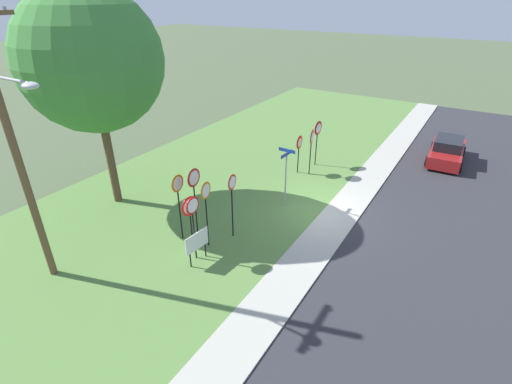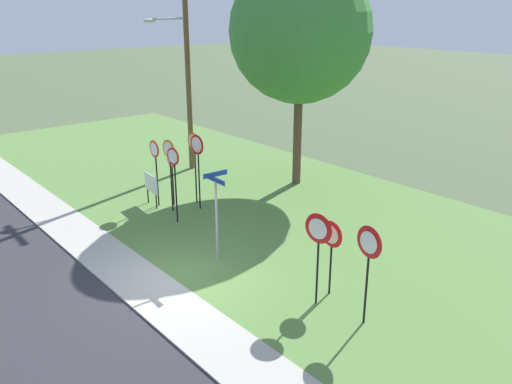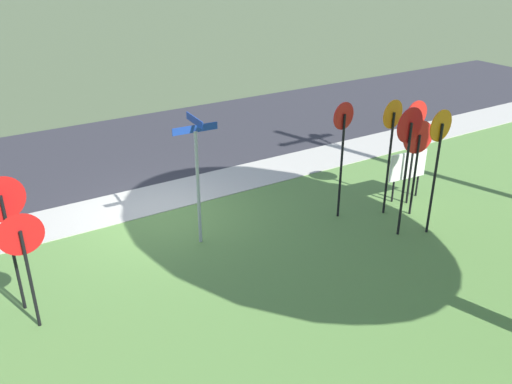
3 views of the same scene
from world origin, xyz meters
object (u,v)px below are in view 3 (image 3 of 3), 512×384
at_px(stop_sign_center_tall, 417,147).
at_px(yield_sign_near_left, 23,245).
at_px(stop_sign_far_right, 438,146).
at_px(street_name_post, 197,170).
at_px(stop_sign_near_left, 415,131).
at_px(stop_sign_far_center, 343,137).
at_px(yield_sign_far_left, 4,212).
at_px(stop_sign_near_right, 391,134).
at_px(stop_sign_far_left, 408,144).
at_px(notice_board, 408,168).

relative_size(stop_sign_center_tall, yield_sign_near_left, 1.09).
bearing_deg(stop_sign_far_right, street_name_post, -31.10).
relative_size(yield_sign_near_left, street_name_post, 0.75).
distance_m(stop_sign_near_left, stop_sign_far_center, 1.94).
distance_m(yield_sign_near_left, yield_sign_far_left, 0.73).
relative_size(stop_sign_center_tall, yield_sign_far_left, 0.91).
distance_m(stop_sign_far_center, stop_sign_far_right, 2.04).
distance_m(stop_sign_far_right, yield_sign_far_left, 8.40).
relative_size(stop_sign_near_left, stop_sign_near_right, 0.94).
bearing_deg(yield_sign_far_left, stop_sign_center_tall, 163.88).
distance_m(stop_sign_far_left, stop_sign_center_tall, 1.20).
distance_m(stop_sign_near_left, yield_sign_far_left, 8.92).
relative_size(stop_sign_near_left, stop_sign_far_left, 0.90).
height_order(yield_sign_far_left, notice_board, yield_sign_far_left).
height_order(stop_sign_near_left, stop_sign_center_tall, stop_sign_near_left).
height_order(stop_sign_center_tall, notice_board, stop_sign_center_tall).
relative_size(stop_sign_far_left, stop_sign_far_right, 1.03).
distance_m(street_name_post, notice_board, 5.45).
xyz_separation_m(stop_sign_far_center, street_name_post, (3.29, -0.62, -0.28)).
height_order(yield_sign_near_left, street_name_post, street_name_post).
relative_size(stop_sign_far_center, notice_board, 2.20).
bearing_deg(stop_sign_center_tall, stop_sign_near_right, -24.91).
height_order(stop_sign_far_left, notice_board, stop_sign_far_left).
xyz_separation_m(yield_sign_near_left, yield_sign_far_left, (0.12, -0.64, 0.33)).
bearing_deg(stop_sign_near_right, stop_sign_center_tall, 136.54).
xyz_separation_m(stop_sign_far_left, street_name_post, (3.87, -1.99, -0.43)).
height_order(stop_sign_center_tall, street_name_post, street_name_post).
xyz_separation_m(stop_sign_far_right, yield_sign_far_left, (8.19, -1.84, -0.14)).
bearing_deg(notice_board, street_name_post, -3.00).
bearing_deg(stop_sign_far_left, notice_board, -143.25).
relative_size(stop_sign_far_left, street_name_post, 1.03).
bearing_deg(stop_sign_near_right, stop_sign_far_center, -30.98).
relative_size(stop_sign_near_right, yield_sign_near_left, 1.31).
height_order(stop_sign_near_right, stop_sign_center_tall, stop_sign_near_right).
bearing_deg(stop_sign_near_right, stop_sign_far_right, 90.09).
distance_m(stop_sign_far_center, notice_board, 2.33).
bearing_deg(street_name_post, yield_sign_far_left, 9.51).
distance_m(stop_sign_far_left, notice_board, 2.28).
relative_size(yield_sign_far_left, notice_board, 2.02).
relative_size(stop_sign_near_right, stop_sign_far_center, 1.00).
bearing_deg(stop_sign_center_tall, stop_sign_far_center, -16.83).
relative_size(stop_sign_far_center, stop_sign_center_tall, 1.19).
relative_size(stop_sign_far_right, notice_board, 2.25).
distance_m(yield_sign_near_left, street_name_post, 3.74).
bearing_deg(yield_sign_near_left, stop_sign_near_right, -179.83).
relative_size(stop_sign_far_right, yield_sign_near_left, 1.33).
bearing_deg(stop_sign_far_left, stop_sign_near_left, -145.28).
bearing_deg(stop_sign_near_left, yield_sign_far_left, -3.00).
xyz_separation_m(stop_sign_near_right, stop_sign_far_center, (1.04, -0.45, -0.03)).
xyz_separation_m(stop_sign_far_right, notice_board, (-0.84, -1.47, -1.19)).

